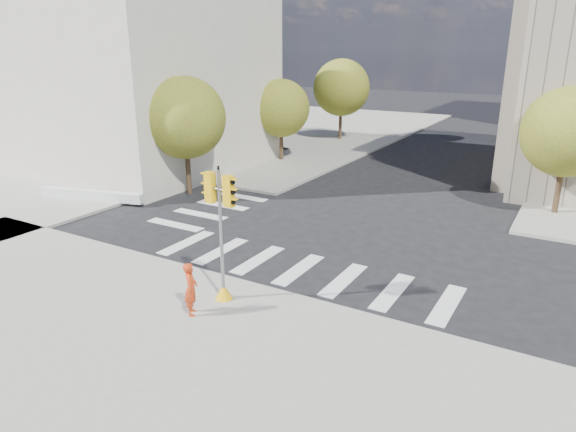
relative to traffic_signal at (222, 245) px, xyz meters
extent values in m
plane|color=black|center=(0.92, 5.47, -1.98)|extent=(160.00, 160.00, 0.00)
cube|color=gray|center=(0.92, -5.53, -1.90)|extent=(30.00, 14.00, 0.15)
cube|color=gray|center=(-19.08, 31.47, -1.90)|extent=(28.00, 40.00, 0.15)
cube|color=beige|center=(-19.08, 13.47, 4.02)|extent=(18.00, 14.00, 12.00)
cylinder|color=#382616|center=(-9.58, 9.47, -0.75)|extent=(0.28, 0.28, 2.45)
sphere|color=#477120|center=(-9.58, 9.47, 2.23)|extent=(4.40, 4.40, 4.40)
cylinder|color=#382616|center=(-9.58, 19.47, -0.89)|extent=(0.28, 0.28, 2.17)
sphere|color=#477120|center=(-9.58, 19.47, 1.79)|extent=(4.00, 4.00, 4.00)
cylinder|color=#382616|center=(-9.58, 29.47, -0.66)|extent=(0.28, 0.28, 2.62)
sphere|color=#477120|center=(-9.58, 29.47, 2.57)|extent=(4.80, 4.80, 4.80)
cylinder|color=#382616|center=(8.42, 15.47, -0.79)|extent=(0.28, 0.28, 2.38)
sphere|color=#477120|center=(8.42, 15.47, 2.08)|extent=(4.20, 4.20, 4.20)
cylinder|color=#382616|center=(8.42, 27.47, -0.72)|extent=(0.28, 0.28, 2.52)
cone|color=#E8AD0C|center=(0.00, 0.00, -1.58)|extent=(0.56, 0.56, 0.50)
cylinder|color=gray|center=(0.00, 0.00, 0.29)|extent=(0.11, 0.11, 4.22)
cylinder|color=black|center=(0.00, 0.00, 2.45)|extent=(0.07, 0.07, 0.12)
cylinder|color=gray|center=(0.00, 0.00, 1.80)|extent=(0.90, 0.16, 0.06)
cube|color=#E8AD0C|center=(-0.38, 0.04, 1.80)|extent=(0.32, 0.25, 0.95)
cube|color=#E8AD0C|center=(0.38, -0.04, 1.80)|extent=(0.32, 0.25, 0.95)
imported|color=red|center=(-0.23, -1.27, -1.00)|extent=(0.67, 0.72, 1.65)
cube|color=silver|center=(-12.88, 5.50, -1.58)|extent=(5.90, 1.92, 0.50)
camera|label=1|loc=(9.23, -11.70, 5.81)|focal=32.00mm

